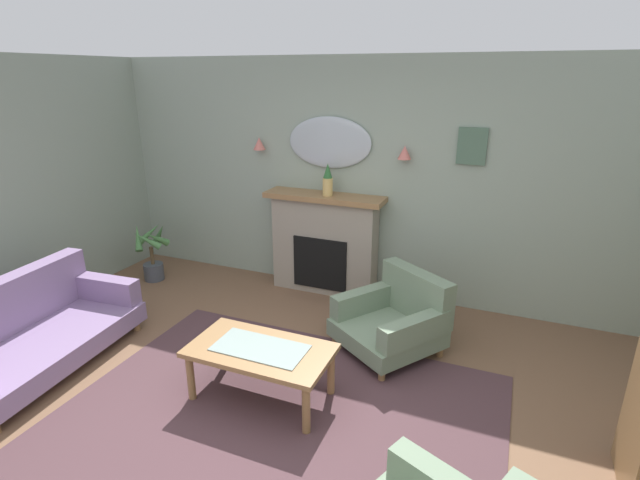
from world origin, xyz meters
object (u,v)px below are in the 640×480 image
Objects in this scene: framed_picture at (472,146)px; coffee_table at (260,354)px; floral_couch at (30,331)px; fireplace at (324,244)px; wall_sconce_left at (259,144)px; potted_plant_small_fern at (152,253)px; wall_mirror at (329,142)px; wall_sconce_right at (405,152)px; armchair_by_coffee_table at (396,318)px; mantel_vase_centre at (328,180)px.

framed_picture is 2.84m from coffee_table.
framed_picture reaches higher than floral_couch.
fireplace is 3.78× the size of framed_picture.
wall_sconce_left reaches higher than potted_plant_small_fern.
fireplace is 1.91m from framed_picture.
wall_sconce_right is at bearing -3.37° from wall_mirror.
fireplace is 9.71× the size of wall_sconce_left.
wall_sconce_left reaches higher than armchair_by_coffee_table.
wall_sconce_right reaches higher than mantel_vase_centre.
wall_sconce_left is 1.70m from wall_sconce_right.
floral_couch is at bearing -142.19° from framed_picture.
wall_sconce_left is 0.13× the size of coffee_table.
wall_sconce_left is 2.97m from floral_couch.
armchair_by_coffee_table is at bearing -77.27° from wall_sconce_right.
coffee_table is (-1.21, -2.18, -1.37)m from framed_picture.
coffee_table is 0.97× the size of armchair_by_coffee_table.
framed_picture is (1.50, 0.01, 0.04)m from wall_mirror.
fireplace is at bearing 53.40° from floral_couch.
coffee_table is at bearing -104.74° from wall_sconce_right.
wall_sconce_left is at bearing 152.43° from armchair_by_coffee_table.
framed_picture is at bearing 1.46° from wall_sconce_left.
wall_sconce_right is 1.70m from armchair_by_coffee_table.
potted_plant_small_fern is (-2.91, -0.62, -1.31)m from wall_sconce_right.
wall_mirror is 6.86× the size of wall_sconce_left.
wall_sconce_right reaches higher than coffee_table.
wall_sconce_right is 0.08× the size of floral_couch.
mantel_vase_centre is 0.20× the size of floral_couch.
coffee_table is at bearing -81.81° from fireplace.
wall_sconce_right is 2.54m from coffee_table.
wall_sconce_left is 2.56m from armchair_by_coffee_table.
floral_couch is (-2.62, -2.48, -1.34)m from wall_sconce_right.
wall_sconce_right reaches higher than potted_plant_small_fern.
floral_couch is 1.88m from potted_plant_small_fern.
wall_sconce_right is 0.19× the size of potted_plant_small_fern.
floral_couch is at bearing -152.66° from armchair_by_coffee_table.
armchair_by_coffee_table is at bearing -40.33° from fireplace.
mantel_vase_centre reaches higher than armchair_by_coffee_table.
wall_sconce_left reaches higher than mantel_vase_centre.
wall_sconce_left is 1.89m from potted_plant_small_fern.
wall_mirror is 2.67× the size of framed_picture.
wall_sconce_right is 3.85m from floral_couch.
wall_sconce_left reaches higher than floral_couch.
framed_picture is at bearing 68.38° from armchair_by_coffee_table.
fireplace is 1.38m from wall_sconce_left.
coffee_table is at bearing 9.86° from floral_couch.
armchair_by_coffee_table is (1.08, -1.06, -1.40)m from wall_mirror.
framed_picture reaches higher than fireplace.
mantel_vase_centre is 1.70m from armchair_by_coffee_table.
wall_mirror is 0.85× the size of armchair_by_coffee_table.
coffee_table is 1.53× the size of potted_plant_small_fern.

